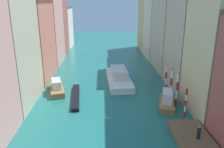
# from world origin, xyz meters

# --- Properties ---
(ground_plane) EXTENTS (154.00, 154.00, 0.00)m
(ground_plane) POSITION_xyz_m (0.00, 24.50, 0.00)
(ground_plane) COLOR #1E6B66
(building_left_1) EXTENTS (6.76, 10.97, 20.85)m
(building_left_1) POSITION_xyz_m (-14.14, 16.28, 10.43)
(building_left_1) COLOR #BCB299
(building_left_1) RESTS_ON ground
(building_left_2) EXTENTS (6.76, 11.93, 14.53)m
(building_left_2) POSITION_xyz_m (-14.14, 28.08, 7.27)
(building_left_2) COLOR #C6705B
(building_left_2) RESTS_ON ground
(building_left_3) EXTENTS (6.76, 11.78, 16.84)m
(building_left_3) POSITION_xyz_m (-14.14, 40.22, 8.43)
(building_left_3) COLOR tan
(building_left_3) RESTS_ON ground
(building_left_4) EXTENTS (6.76, 7.89, 21.76)m
(building_left_4) POSITION_xyz_m (-14.14, 50.07, 10.89)
(building_left_4) COLOR #B25147
(building_left_4) RESTS_ON ground
(building_left_5) EXTENTS (6.76, 11.68, 12.85)m
(building_left_5) POSITION_xyz_m (-14.14, 59.85, 6.44)
(building_left_5) COLOR beige
(building_left_5) RESTS_ON ground
(building_right_1) EXTENTS (6.76, 9.09, 17.70)m
(building_right_1) POSITION_xyz_m (14.14, 12.16, 8.86)
(building_right_1) COLOR beige
(building_right_1) RESTS_ON ground
(building_right_2) EXTENTS (6.76, 9.89, 17.59)m
(building_right_2) POSITION_xyz_m (14.14, 21.91, 8.81)
(building_right_2) COLOR #BCB299
(building_right_2) RESTS_ON ground
(building_right_3) EXTENTS (6.76, 11.99, 19.63)m
(building_right_3) POSITION_xyz_m (14.14, 33.13, 9.83)
(building_right_3) COLOR #BCB299
(building_right_3) RESTS_ON ground
(building_right_4) EXTENTS (6.76, 10.16, 16.16)m
(building_right_4) POSITION_xyz_m (14.14, 44.46, 8.10)
(building_right_4) COLOR beige
(building_right_4) RESTS_ON ground
(building_right_5) EXTENTS (6.76, 10.13, 15.54)m
(building_right_5) POSITION_xyz_m (14.14, 54.72, 7.78)
(building_right_5) COLOR #DBB77A
(building_right_5) RESTS_ON ground
(waterfront_dock) EXTENTS (3.70, 6.97, 0.72)m
(waterfront_dock) POSITION_xyz_m (8.68, 5.42, 0.36)
(waterfront_dock) COLOR brown
(waterfront_dock) RESTS_ON ground
(person_on_dock) EXTENTS (0.36, 0.36, 1.49)m
(person_on_dock) POSITION_xyz_m (9.03, 4.92, 1.41)
(person_on_dock) COLOR black
(person_on_dock) RESTS_ON waterfront_dock
(mooring_pole_0) EXTENTS (0.32, 0.32, 4.17)m
(mooring_pole_0) POSITION_xyz_m (9.75, 10.91, 2.13)
(mooring_pole_0) COLOR red
(mooring_pole_0) RESTS_ON ground
(mooring_pole_1) EXTENTS (0.36, 0.36, 5.31)m
(mooring_pole_1) POSITION_xyz_m (9.52, 13.89, 2.71)
(mooring_pole_1) COLOR red
(mooring_pole_1) RESTS_ON ground
(mooring_pole_2) EXTENTS (0.38, 0.38, 4.97)m
(mooring_pole_2) POSITION_xyz_m (9.46, 16.44, 2.54)
(mooring_pole_2) COLOR red
(mooring_pole_2) RESTS_ON ground
(mooring_pole_3) EXTENTS (0.34, 0.34, 4.71)m
(mooring_pole_3) POSITION_xyz_m (9.66, 20.01, 2.41)
(mooring_pole_3) COLOR red
(mooring_pole_3) RESTS_ON ground
(vaporetto_white) EXTENTS (4.52, 12.22, 2.70)m
(vaporetto_white) POSITION_xyz_m (2.17, 24.54, 0.97)
(vaporetto_white) COLOR white
(vaporetto_white) RESTS_ON ground
(gondola_black) EXTENTS (1.92, 9.70, 0.51)m
(gondola_black) POSITION_xyz_m (-5.03, 17.58, 0.25)
(gondola_black) COLOR black
(gondola_black) RESTS_ON ground
(motorboat_0) EXTENTS (3.37, 5.75, 2.40)m
(motorboat_0) POSITION_xyz_m (8.25, 13.97, 0.89)
(motorboat_0) COLOR olive
(motorboat_0) RESTS_ON ground
(motorboat_1) EXTENTS (3.46, 6.31, 2.18)m
(motorboat_1) POSITION_xyz_m (-8.41, 20.09, 0.79)
(motorboat_1) COLOR olive
(motorboat_1) RESTS_ON ground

